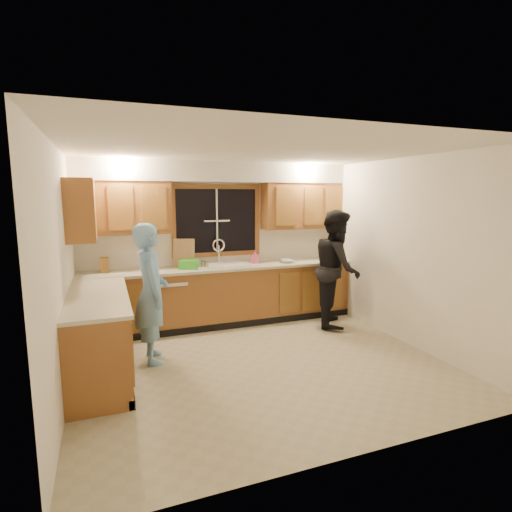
{
  "coord_description": "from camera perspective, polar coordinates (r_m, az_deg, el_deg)",
  "views": [
    {
      "loc": [
        -1.68,
        -4.26,
        2.0
      ],
      "look_at": [
        0.2,
        0.65,
        1.2
      ],
      "focal_mm": 28.0,
      "sensor_mm": 36.0,
      "label": 1
    }
  ],
  "objects": [
    {
      "name": "soffit",
      "position": [
        6.23,
        -5.32,
        11.84
      ],
      "size": [
        4.2,
        0.35,
        0.3
      ],
      "primitive_type": "cube",
      "color": "silver",
      "rests_on": "wall_back"
    },
    {
      "name": "bowl",
      "position": [
        6.49,
        4.46,
        -0.72
      ],
      "size": [
        0.23,
        0.23,
        0.05
      ],
      "primitive_type": "imported",
      "rotation": [
        0.0,
        0.0,
        0.11
      ],
      "color": "silver",
      "rests_on": "countertop_back"
    },
    {
      "name": "floor",
      "position": [
        5.0,
        0.58,
        -14.94
      ],
      "size": [
        4.2,
        4.2,
        0.0
      ],
      "primitive_type": "plane",
      "color": "#B4AB8B",
      "rests_on": "ground"
    },
    {
      "name": "window_frame",
      "position": [
        6.39,
        -5.62,
        5.02
      ],
      "size": [
        1.44,
        0.03,
        1.14
      ],
      "color": "black",
      "rests_on": "wall_back"
    },
    {
      "name": "base_cabinets_left",
      "position": [
        4.87,
        -21.55,
        -10.66
      ],
      "size": [
        0.6,
        1.9,
        0.88
      ],
      "primitive_type": "cube",
      "color": "#985D2C",
      "rests_on": "ground"
    },
    {
      "name": "stove",
      "position": [
        4.33,
        -21.62,
        -12.95
      ],
      "size": [
        0.58,
        0.75,
        0.9
      ],
      "primitive_type": "cube",
      "color": "white",
      "rests_on": "floor"
    },
    {
      "name": "woman",
      "position": [
        6.26,
        11.47,
        -1.69
      ],
      "size": [
        1.01,
        1.09,
        1.79
      ],
      "primitive_type": "imported",
      "rotation": [
        0.0,
        0.0,
        1.08
      ],
      "color": "black",
      "rests_on": "floor"
    },
    {
      "name": "can_left",
      "position": [
        5.95,
        -7.05,
        -1.34
      ],
      "size": [
        0.07,
        0.07,
        0.11
      ],
      "primitive_type": "cylinder",
      "rotation": [
        0.0,
        0.0,
        0.31
      ],
      "color": "#BFB393",
      "rests_on": "countertop_back"
    },
    {
      "name": "base_cabinets_back",
      "position": [
        6.29,
        -4.77,
        -5.73
      ],
      "size": [
        4.2,
        0.6,
        0.88
      ],
      "primitive_type": "cube",
      "color": "#985D2C",
      "rests_on": "ground"
    },
    {
      "name": "can_right",
      "position": [
        5.97,
        -7.57,
        -1.27
      ],
      "size": [
        0.08,
        0.08,
        0.12
      ],
      "primitive_type": "cylinder",
      "rotation": [
        0.0,
        0.0,
        -0.31
      ],
      "color": "#BFB393",
      "rests_on": "countertop_back"
    },
    {
      "name": "wall_right",
      "position": [
        5.74,
        20.51,
        0.6
      ],
      "size": [
        0.0,
        3.8,
        3.8
      ],
      "primitive_type": "plane",
      "rotation": [
        1.57,
        0.0,
        -1.57
      ],
      "color": "white",
      "rests_on": "ground"
    },
    {
      "name": "man",
      "position": [
        4.96,
        -14.76,
        -5.16
      ],
      "size": [
        0.41,
        0.62,
        1.68
      ],
      "primitive_type": "imported",
      "rotation": [
        0.0,
        0.0,
        1.58
      ],
      "color": "#7AB1E7",
      "rests_on": "floor"
    },
    {
      "name": "wall_left",
      "position": [
        4.35,
        -26.13,
        -2.17
      ],
      "size": [
        0.0,
        3.8,
        3.8
      ],
      "primitive_type": "plane",
      "rotation": [
        1.57,
        0.0,
        1.57
      ],
      "color": "white",
      "rests_on": "ground"
    },
    {
      "name": "countertop_back",
      "position": [
        6.18,
        -4.78,
        -1.63
      ],
      "size": [
        4.2,
        0.63,
        0.04
      ],
      "primitive_type": "cube",
      "color": "beige",
      "rests_on": "base_cabinets_back"
    },
    {
      "name": "soap_bottle",
      "position": [
        6.42,
        -0.17,
        -0.09
      ],
      "size": [
        0.12,
        0.12,
        0.21
      ],
      "primitive_type": "imported",
      "rotation": [
        0.0,
        0.0,
        0.31
      ],
      "color": "#E45681",
      "rests_on": "countertop_back"
    },
    {
      "name": "upper_cabinets_right",
      "position": [
        6.75,
        6.54,
        7.11
      ],
      "size": [
        1.35,
        0.33,
        0.75
      ],
      "primitive_type": "cube",
      "color": "#985D2C",
      "rests_on": "wall_back"
    },
    {
      "name": "dishwasher",
      "position": [
        6.12,
        -12.46,
        -6.61
      ],
      "size": [
        0.6,
        0.56,
        0.82
      ],
      "primitive_type": "cube",
      "color": "white",
      "rests_on": "floor"
    },
    {
      "name": "ceiling",
      "position": [
        4.61,
        0.63,
        14.89
      ],
      "size": [
        4.2,
        4.2,
        0.0
      ],
      "primitive_type": "plane",
      "rotation": [
        3.14,
        0.0,
        0.0
      ],
      "color": "white"
    },
    {
      "name": "cutting_board",
      "position": [
        6.18,
        -10.27,
        0.47
      ],
      "size": [
        0.34,
        0.21,
        0.42
      ],
      "primitive_type": "cube",
      "rotation": [
        -0.21,
        0.0,
        -0.34
      ],
      "color": "tan",
      "rests_on": "countertop_back"
    },
    {
      "name": "upper_cabinets_left",
      "position": [
        6.0,
        -18.57,
        6.54
      ],
      "size": [
        1.35,
        0.33,
        0.75
      ],
      "primitive_type": "cube",
      "color": "#985D2C",
      "rests_on": "wall_back"
    },
    {
      "name": "upper_cabinets_return",
      "position": [
        5.39,
        -23.74,
        6.07
      ],
      "size": [
        0.33,
        0.9,
        0.75
      ],
      "primitive_type": "cube",
      "color": "#985D2C",
      "rests_on": "wall_left"
    },
    {
      "name": "wall_back",
      "position": [
        6.43,
        -5.6,
        1.91
      ],
      "size": [
        4.2,
        0.0,
        4.2
      ],
      "primitive_type": "plane",
      "rotation": [
        1.57,
        0.0,
        0.0
      ],
      "color": "white",
      "rests_on": "ground"
    },
    {
      "name": "dish_crate",
      "position": [
        6.04,
        -9.54,
        -1.15
      ],
      "size": [
        0.35,
        0.34,
        0.13
      ],
      "primitive_type": "cube",
      "rotation": [
        0.0,
        0.0,
        -0.37
      ],
      "color": "green",
      "rests_on": "countertop_back"
    },
    {
      "name": "countertop_left",
      "position": [
        4.74,
        -21.67,
        -5.38
      ],
      "size": [
        0.63,
        1.9,
        0.04
      ],
      "primitive_type": "cube",
      "color": "beige",
      "rests_on": "base_cabinets_left"
    },
    {
      "name": "sink",
      "position": [
        6.21,
        -4.83,
        -1.92
      ],
      "size": [
        0.86,
        0.52,
        0.57
      ],
      "color": "white",
      "rests_on": "countertop_back"
    },
    {
      "name": "knife_block",
      "position": [
        6.02,
        -20.84,
        -1.21
      ],
      "size": [
        0.12,
        0.1,
        0.21
      ],
      "primitive_type": "cube",
      "rotation": [
        0.0,
        0.0,
        -0.02
      ],
      "color": "#9B682A",
      "rests_on": "countertop_back"
    }
  ]
}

